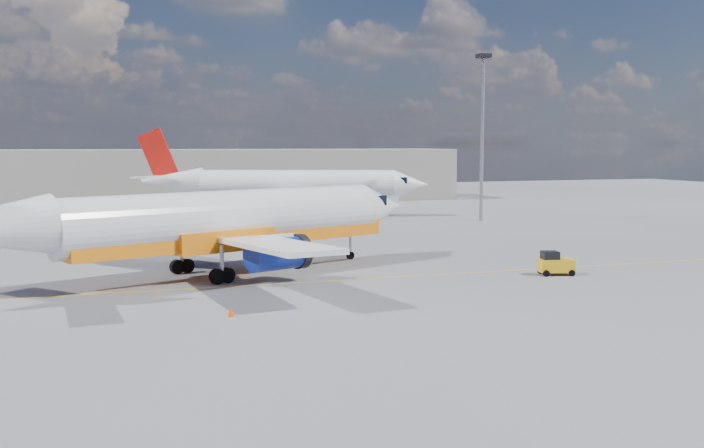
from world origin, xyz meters
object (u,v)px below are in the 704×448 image
object	(u,v)px
second_jet	(289,187)
traffic_cone	(231,312)
gse_tug	(555,264)
main_jet	(214,222)

from	to	relation	value
second_jet	traffic_cone	size ratio (longest dim) A/B	59.86
gse_tug	traffic_cone	xyz separation A→B (m)	(-23.02, -6.24, -0.48)
second_jet	gse_tug	world-z (taller)	second_jet
main_jet	gse_tug	bearing A→B (deg)	-39.34
main_jet	traffic_cone	bearing A→B (deg)	-117.32
second_jet	traffic_cone	bearing A→B (deg)	-87.63
traffic_cone	main_jet	bearing A→B (deg)	85.30
main_jet	gse_tug	size ratio (longest dim) A/B	14.22
second_jet	gse_tug	size ratio (longest dim) A/B	14.20
second_jet	traffic_cone	distance (m)	56.80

